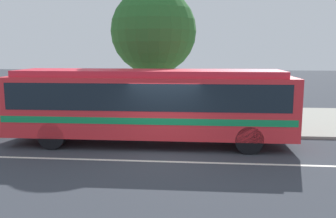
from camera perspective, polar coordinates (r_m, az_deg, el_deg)
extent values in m
plane|color=#353941|center=(12.87, -0.71, -7.18)|extent=(120.00, 120.00, 0.00)
cube|color=#A19E92|center=(19.49, 1.40, -1.44)|extent=(60.00, 8.00, 0.12)
cube|color=silver|center=(12.11, -1.11, -8.22)|extent=(56.00, 0.16, 0.01)
cube|color=red|center=(14.07, -2.98, 0.62)|extent=(10.90, 2.55, 2.23)
cube|color=#F0283B|center=(13.95, -3.02, 5.64)|extent=(10.03, 2.25, 0.24)
cube|color=#19232D|center=(14.01, -3.00, 2.42)|extent=(10.25, 2.58, 0.98)
cube|color=#169251|center=(14.13, -2.97, -0.99)|extent=(10.68, 2.58, 0.24)
cube|color=#19232D|center=(14.30, 18.94, 2.08)|extent=(0.13, 2.19, 1.07)
cylinder|color=black|center=(15.31, 11.51, -2.82)|extent=(1.00, 0.29, 1.00)
cylinder|color=black|center=(13.17, 12.58, -4.77)|extent=(1.00, 0.29, 1.00)
cylinder|color=black|center=(16.14, -14.75, -2.33)|extent=(1.00, 0.29, 1.00)
cylinder|color=black|center=(14.13, -17.75, -4.05)|extent=(1.00, 0.29, 1.00)
cylinder|color=#747258|center=(17.36, -8.65, -1.21)|extent=(0.14, 0.14, 0.85)
cylinder|color=#747258|center=(17.20, -8.51, -1.30)|extent=(0.14, 0.14, 0.85)
cylinder|color=#346DB9|center=(17.17, -8.63, 1.18)|extent=(0.46, 0.46, 0.63)
sphere|color=#CA9191|center=(17.11, -8.67, 2.59)|extent=(0.22, 0.22, 0.22)
cylinder|color=gray|center=(15.87, 12.94, 0.75)|extent=(0.08, 0.08, 2.51)
cube|color=yellow|center=(15.75, 13.08, 4.54)|extent=(0.13, 0.44, 0.56)
cylinder|color=brown|center=(17.86, -2.21, 2.67)|extent=(0.29, 0.29, 3.00)
sphere|color=#2B682C|center=(17.78, -2.27, 12.09)|extent=(4.07, 4.07, 4.07)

